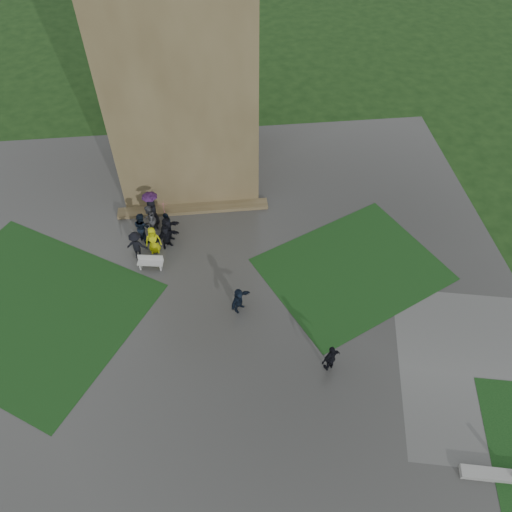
{
  "coord_description": "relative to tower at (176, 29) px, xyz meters",
  "views": [
    {
      "loc": [
        1.5,
        -11.81,
        20.71
      ],
      "look_at": [
        3.28,
        5.45,
        1.2
      ],
      "focal_mm": 35.0,
      "sensor_mm": 36.0,
      "label": 1
    }
  ],
  "objects": [
    {
      "name": "ground",
      "position": [
        0.0,
        -15.0,
        -9.0
      ],
      "size": [
        120.0,
        120.0,
        0.0
      ],
      "primitive_type": "plane",
      "color": "black"
    },
    {
      "name": "plaza",
      "position": [
        0.0,
        -13.0,
        -8.99
      ],
      "size": [
        34.0,
        34.0,
        0.02
      ],
      "primitive_type": "cube",
      "color": "#353532",
      "rests_on": "ground"
    },
    {
      "name": "lawn_inset_left",
      "position": [
        -8.5,
        -11.0,
        -8.97
      ],
      "size": [
        14.1,
        13.46,
        0.01
      ],
      "primitive_type": "cube",
      "rotation": [
        0.0,
        0.0,
        -0.56
      ],
      "color": "#123412",
      "rests_on": "plaza"
    },
    {
      "name": "lawn_inset_right",
      "position": [
        8.5,
        -10.0,
        -8.97
      ],
      "size": [
        11.12,
        10.15,
        0.01
      ],
      "primitive_type": "cube",
      "rotation": [
        0.0,
        0.0,
        0.44
      ],
      "color": "#123412",
      "rests_on": "plaza"
    },
    {
      "name": "tower",
      "position": [
        0.0,
        0.0,
        0.0
      ],
      "size": [
        8.0,
        8.0,
        18.0
      ],
      "primitive_type": "cube",
      "color": "brown",
      "rests_on": "ground"
    },
    {
      "name": "tower_plinth",
      "position": [
        0.0,
        -4.4,
        -8.87
      ],
      "size": [
        9.0,
        0.8,
        0.22
      ],
      "primitive_type": "cube",
      "color": "brown",
      "rests_on": "plaza"
    },
    {
      "name": "bench",
      "position": [
        -2.36,
        -8.73,
        -8.57
      ],
      "size": [
        1.43,
        0.64,
        0.8
      ],
      "rotation": [
        0.0,
        0.0,
        -0.15
      ],
      "color": "#B0B0AB",
      "rests_on": "plaza"
    },
    {
      "name": "visitor_cluster",
      "position": [
        -2.13,
        -6.65,
        -7.97
      ],
      "size": [
        3.0,
        3.49,
        2.31
      ],
      "color": "black",
      "rests_on": "plaza"
    },
    {
      "name": "pedestrian_mid",
      "position": [
        2.17,
        -11.99,
        -8.23
      ],
      "size": [
        1.31,
        1.37,
        1.5
      ],
      "primitive_type": "imported",
      "rotation": [
        0.0,
        0.0,
        0.83
      ],
      "color": "black",
      "rests_on": "plaza"
    },
    {
      "name": "pedestrian_near",
      "position": [
        6.04,
        -15.73,
        -8.13
      ],
      "size": [
        1.14,
        0.95,
        1.7
      ],
      "primitive_type": "imported",
      "rotation": [
        0.0,
        0.0,
        3.6
      ],
      "color": "black",
      "rests_on": "plaza"
    }
  ]
}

